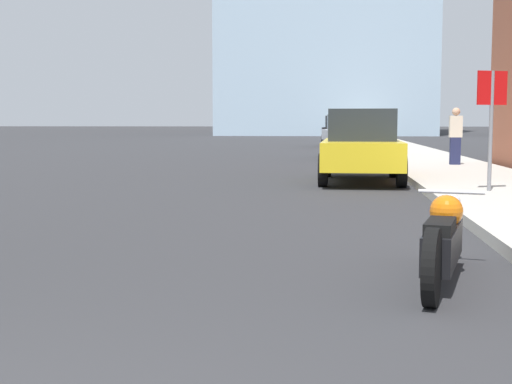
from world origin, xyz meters
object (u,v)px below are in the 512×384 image
stop_sign (491,109)px  pedestrian (455,136)px  parked_car_yellow (361,145)px  parked_car_silver (348,136)px  motorcycle (443,240)px  parked_car_black (340,131)px

stop_sign → pedestrian: size_ratio=1.30×
parked_car_yellow → stop_sign: 4.19m
parked_car_yellow → parked_car_silver: bearing=91.6°
parked_car_silver → stop_sign: size_ratio=1.92×
motorcycle → stop_sign: bearing=88.7°
parked_car_yellow → parked_car_black: size_ratio=1.12×
parked_car_yellow → stop_sign: (2.13, -3.53, 0.77)m
parked_car_yellow → parked_car_silver: parked_car_yellow is taller
parked_car_black → stop_sign: size_ratio=1.88×
parked_car_black → stop_sign: (2.29, -26.91, 0.75)m
parked_car_silver → parked_car_yellow: bearing=-95.1°
parked_car_black → parked_car_silver: bearing=-87.1°
parked_car_black → stop_sign: 27.02m
parked_car_silver → parked_car_black: parked_car_black is taller
parked_car_yellow → stop_sign: stop_sign is taller
motorcycle → parked_car_black: parked_car_black is taller
parked_car_silver → stop_sign: 14.28m
parked_car_black → parked_car_yellow: bearing=-87.2°
motorcycle → parked_car_yellow: (-0.27, 10.39, 0.48)m
motorcycle → parked_car_yellow: size_ratio=0.51×
parked_car_silver → motorcycle: bearing=-94.5°
parked_car_yellow → motorcycle: bearing=-87.1°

